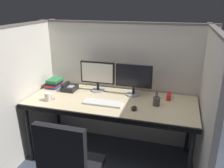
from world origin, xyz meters
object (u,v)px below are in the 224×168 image
keyboard_main (103,103)px  desk_phone (69,88)px  coffee_mug (49,97)px  monitor_right (134,78)px  red_stapler (169,96)px  pen_cup (156,101)px  desk (110,105)px  book_stack (54,83)px  monitor_left (98,74)px  computer_mouse (134,108)px

keyboard_main → desk_phone: size_ratio=2.26×
coffee_mug → monitor_right: bearing=26.5°
desk_phone → red_stapler: bearing=3.8°
keyboard_main → red_stapler: 0.77m
monitor_right → coffee_mug: monitor_right is taller
keyboard_main → desk_phone: 0.60m
pen_cup → monitor_right: bearing=142.8°
desk_phone → red_stapler: (1.22, 0.08, -0.01)m
desk → book_stack: book_stack is taller
keyboard_main → book_stack: 0.84m
keyboard_main → coffee_mug: coffee_mug is taller
book_stack → red_stapler: (1.46, 0.03, -0.03)m
monitor_left → computer_mouse: size_ratio=4.48×
desk_phone → book_stack: bearing=168.1°
desk → desk_phone: desk_phone is taller
keyboard_main → pen_cup: bearing=12.1°
book_stack → red_stapler: size_ratio=1.48×
book_stack → desk_phone: bearing=-11.9°
keyboard_main → computer_mouse: (0.36, -0.05, 0.01)m
monitor_left → monitor_right: bearing=-1.9°
keyboard_main → pen_cup: size_ratio=2.60×
pen_cup → coffee_mug: pen_cup is taller
monitor_left → red_stapler: 0.89m
monitor_left → keyboard_main: size_ratio=1.00×
keyboard_main → red_stapler: (0.68, 0.36, 0.02)m
monitor_left → keyboard_main: (0.18, -0.36, -0.20)m
pen_cup → coffee_mug: bearing=-169.8°
monitor_right → red_stapler: (0.42, 0.01, -0.19)m
pen_cup → book_stack: size_ratio=0.75×
monitor_right → computer_mouse: size_ratio=4.48×
monitor_right → pen_cup: 0.41m
monitor_right → desk: bearing=-131.1°
keyboard_main → monitor_right: bearing=52.2°
pen_cup → coffee_mug: (-1.18, -0.21, -0.00)m
desk → red_stapler: (0.63, 0.25, 0.08)m
monitor_right → desk_phone: monitor_right is taller
computer_mouse → pen_cup: bearing=38.8°
computer_mouse → desk_phone: bearing=160.1°
desk → desk_phone: bearing=163.9°
desk → pen_cup: 0.52m
desk_phone → pen_cup: 1.11m
monitor_right → keyboard_main: bearing=-127.8°
computer_mouse → red_stapler: 0.52m
desk_phone → red_stapler: 1.22m
desk → red_stapler: 0.68m
desk → monitor_left: bearing=133.1°
computer_mouse → red_stapler: red_stapler is taller
keyboard_main → computer_mouse: bearing=-7.5°
computer_mouse → keyboard_main: bearing=172.5°
keyboard_main → book_stack: (-0.77, 0.33, 0.05)m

